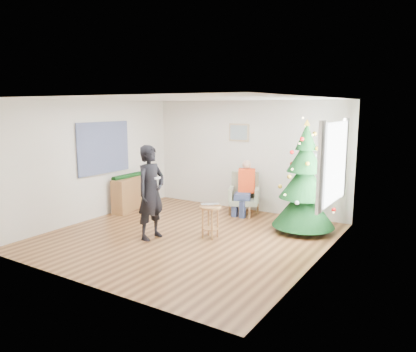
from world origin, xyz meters
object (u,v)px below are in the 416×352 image
Objects in this scene: armchair at (244,199)px; standing_man at (151,192)px; console at (128,194)px; christmas_tree at (305,182)px; stool at (210,222)px.

armchair is 0.54× the size of standing_man.
armchair reaches higher than console.
christmas_tree is 4.19m from console.
armchair is at bearing -11.33° from standing_man.
christmas_tree is 1.82m from armchair.
christmas_tree is 2.23× the size of console.
christmas_tree is at bearing -42.04° from armchair.
christmas_tree is at bearing -4.26° from console.
christmas_tree reaches higher than stool.
console is (-2.50, -1.19, 0.05)m from armchair.
christmas_tree is at bearing 44.43° from stool.
standing_man is at bearing -48.41° from console.
standing_man is at bearing -128.35° from armchair.
standing_man reaches higher than stool.
stool is at bearing -135.57° from christmas_tree.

